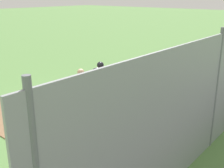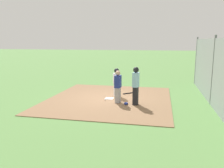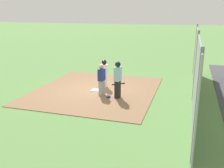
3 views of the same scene
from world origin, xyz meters
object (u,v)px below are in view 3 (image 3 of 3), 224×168
object	(u,v)px
catcher	(102,79)
catcher_mask	(108,96)
baseball	(91,91)
baseball_bat	(118,84)
runner	(104,72)
home_plate	(96,90)
umpire	(118,79)

from	to	relation	value
catcher	catcher_mask	bearing A→B (deg)	155.43
catcher_mask	baseball	size ratio (longest dim) A/B	3.24
baseball_bat	catcher	bearing A→B (deg)	-139.20
runner	baseball_bat	size ratio (longest dim) A/B	1.85
baseball_bat	home_plate	bearing A→B (deg)	-163.09
home_plate	runner	xyz separation A→B (m)	(0.69, -0.26, 0.87)
catcher_mask	runner	bearing A→B (deg)	25.27
home_plate	baseball	size ratio (longest dim) A/B	5.95
baseball_bat	baseball	world-z (taller)	baseball
catcher	umpire	bearing A→B (deg)	177.27
home_plate	umpire	world-z (taller)	umpire
catcher_mask	catcher	bearing A→B (deg)	56.95
catcher	baseball_bat	size ratio (longest dim) A/B	1.90
home_plate	catcher	distance (m)	1.23
umpire	baseball	distance (m)	1.94
baseball_bat	baseball	size ratio (longest dim) A/B	11.48
runner	catcher_mask	xyz separation A→B (m)	(-1.69, -0.80, -0.82)
home_plate	catcher_mask	distance (m)	1.46
home_plate	catcher_mask	bearing A→B (deg)	-133.44
runner	baseball_bat	world-z (taller)	runner
runner	baseball	world-z (taller)	runner
catcher	umpire	xyz separation A→B (m)	(-0.18, -0.90, 0.14)
baseball	umpire	bearing A→B (deg)	-106.59
home_plate	baseball_bat	bearing A→B (deg)	-31.52
umpire	catcher	bearing A→B (deg)	-2.17
umpire	runner	distance (m)	2.00
catcher	baseball	size ratio (longest dim) A/B	21.81
umpire	baseball	bearing A→B (deg)	-7.55
umpire	runner	bearing A→B (deg)	-42.67
catcher	umpire	size ratio (longest dim) A/B	0.88
catcher	home_plate	bearing A→B (deg)	-41.20
umpire	baseball_bat	xyz separation A→B (m)	(2.31, 0.62, -0.95)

